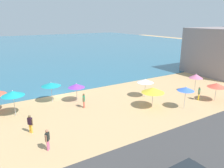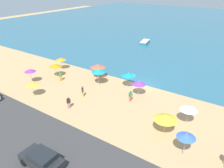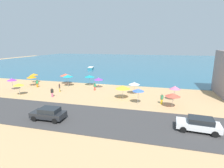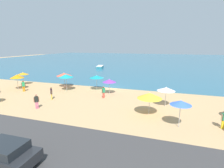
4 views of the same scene
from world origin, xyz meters
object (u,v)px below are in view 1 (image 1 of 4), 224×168
at_px(bather_0, 30,123).
at_px(bather_2, 199,93).
at_px(beach_umbrella_3, 13,93).
at_px(beach_umbrella_7, 217,85).
at_px(beach_umbrella_8, 196,76).
at_px(bather_4, 84,100).
at_px(beach_umbrella_5, 145,81).
at_px(beach_umbrella_9, 51,84).
at_px(beach_umbrella_12, 186,89).
at_px(beach_umbrella_2, 76,86).
at_px(bather_3, 47,139).
at_px(beach_umbrella_10, 153,90).

bearing_deg(bather_0, bather_2, -6.96).
height_order(beach_umbrella_3, bather_0, beach_umbrella_3).
relative_size(beach_umbrella_7, beach_umbrella_8, 0.89).
bearing_deg(bather_4, beach_umbrella_7, -23.68).
xyz_separation_m(beach_umbrella_7, beach_umbrella_8, (0.54, 3.29, 0.26)).
xyz_separation_m(beach_umbrella_8, bather_2, (-1.95, -2.12, -1.26)).
bearing_deg(beach_umbrella_5, bather_2, -41.20).
distance_m(beach_umbrella_9, beach_umbrella_12, 14.67).
relative_size(bather_0, bather_4, 1.02).
distance_m(beach_umbrella_8, bather_0, 20.51).
height_order(beach_umbrella_7, beach_umbrella_8, beach_umbrella_8).
relative_size(beach_umbrella_9, beach_umbrella_12, 0.97).
bearing_deg(beach_umbrella_2, beach_umbrella_7, -30.74).
relative_size(beach_umbrella_5, beach_umbrella_7, 1.04).
bearing_deg(beach_umbrella_3, bather_3, -81.94).
xyz_separation_m(beach_umbrella_5, bather_3, (-13.28, -5.11, -1.11)).
bearing_deg(beach_umbrella_8, bather_0, 179.61).
bearing_deg(beach_umbrella_12, beach_umbrella_10, 143.79).
distance_m(beach_umbrella_12, bather_3, 14.59).
bearing_deg(beach_umbrella_8, beach_umbrella_9, 159.68).
height_order(beach_umbrella_10, beach_umbrella_12, beach_umbrella_12).
height_order(beach_umbrella_2, bather_0, beach_umbrella_2).
relative_size(beach_umbrella_2, beach_umbrella_5, 0.96).
height_order(beach_umbrella_5, beach_umbrella_12, beach_umbrella_12).
relative_size(bather_3, bather_4, 1.02).
xyz_separation_m(beach_umbrella_7, beach_umbrella_9, (-16.28, 9.53, 0.22)).
bearing_deg(beach_umbrella_12, beach_umbrella_5, 104.03).
bearing_deg(beach_umbrella_2, beach_umbrella_8, -18.89).
bearing_deg(beach_umbrella_12, bather_0, 168.25).
height_order(beach_umbrella_5, beach_umbrella_10, beach_umbrella_10).
bearing_deg(bather_0, beach_umbrella_9, 59.09).
height_order(beach_umbrella_3, beach_umbrella_10, beach_umbrella_3).
distance_m(beach_umbrella_3, bather_4, 6.97).
relative_size(bather_2, bather_4, 1.01).
distance_m(beach_umbrella_8, bather_3, 20.23).
height_order(beach_umbrella_2, beach_umbrella_9, beach_umbrella_9).
distance_m(beach_umbrella_12, bather_0, 15.43).
xyz_separation_m(beach_umbrella_10, bather_0, (-12.33, 1.14, -1.07)).
height_order(beach_umbrella_3, bather_3, beach_umbrella_3).
distance_m(beach_umbrella_3, beach_umbrella_8, 21.50).
distance_m(bather_0, bather_3, 3.29).
distance_m(beach_umbrella_7, bather_3, 19.43).
bearing_deg(bather_4, bather_2, -21.50).
distance_m(beach_umbrella_3, beach_umbrella_12, 17.32).
height_order(beach_umbrella_8, beach_umbrella_12, beach_umbrella_8).
height_order(beach_umbrella_5, beach_umbrella_8, beach_umbrella_8).
relative_size(beach_umbrella_2, beach_umbrella_8, 0.88).
xyz_separation_m(beach_umbrella_2, beach_umbrella_5, (7.67, -2.90, 0.12)).
height_order(beach_umbrella_12, bather_0, beach_umbrella_12).
bearing_deg(bather_2, beach_umbrella_5, 138.80).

